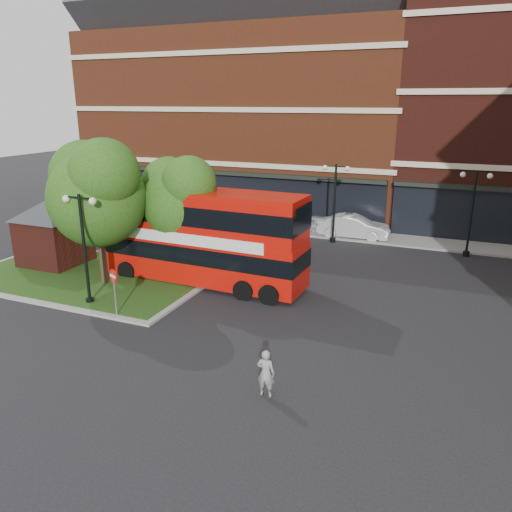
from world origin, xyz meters
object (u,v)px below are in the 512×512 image
at_px(bus, 199,230).
at_px(car_white, 354,227).
at_px(car_silver, 323,226).
at_px(woman, 266,373).

xyz_separation_m(bus, car_white, (5.32, 11.31, -1.92)).
height_order(bus, car_silver, bus).
height_order(car_silver, car_white, car_white).
distance_m(bus, car_white, 12.65).
bearing_deg(bus, car_silver, 76.23).
bearing_deg(bus, woman, -48.24).
distance_m(bus, car_silver, 11.94).
height_order(bus, car_white, bus).
height_order(bus, woman, bus).
height_order(woman, car_silver, woman).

